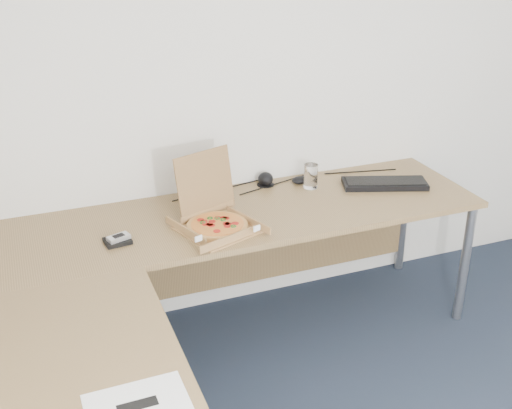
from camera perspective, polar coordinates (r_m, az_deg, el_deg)
name	(u,v)px	position (r m, az deg, el deg)	size (l,w,h in m)	color
desk	(201,271)	(2.79, -4.91, -5.86)	(2.50, 2.20, 0.73)	olive
pizza_box	(216,221)	(3.06, -3.53, -1.47)	(0.32, 0.37, 0.32)	#A27544
drinking_glass	(311,176)	(3.50, 4.85, 2.50)	(0.07, 0.07, 0.13)	white
keyboard	(385,184)	(3.60, 11.25, 1.81)	(0.45, 0.16, 0.03)	black
mouse	(301,180)	(3.57, 3.97, 2.17)	(0.11, 0.07, 0.04)	black
wallet	(117,241)	(3.01, -12.09, -3.16)	(0.11, 0.10, 0.02)	black
phone	(119,238)	(2.99, -11.99, -2.87)	(0.10, 0.05, 0.02)	#B2B5BA
paper_sheet	(138,405)	(2.11, -10.38, -16.98)	(0.31, 0.22, 0.00)	white
dome_speaker	(265,178)	(3.53, 0.84, 2.32)	(0.09, 0.09, 0.08)	black
cable_bundle	(282,182)	(3.58, 2.34, 2.00)	(0.64, 0.04, 0.01)	black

